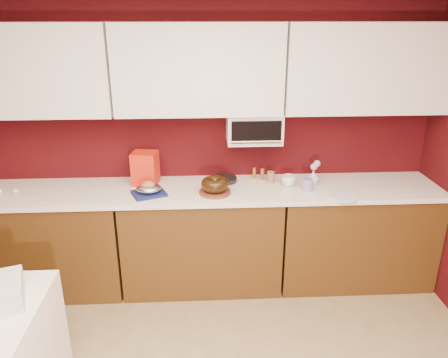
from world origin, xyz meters
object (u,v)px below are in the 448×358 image
object	(u,v)px
pandoro_box	(145,168)
blue_jar	(308,185)
bundt_cake	(215,184)
coffee_mug	(288,180)
toaster_oven	(254,127)
foil_ham_nest	(149,188)
flower_vase	(313,176)

from	to	relation	value
pandoro_box	blue_jar	world-z (taller)	pandoro_box
bundt_cake	pandoro_box	size ratio (longest dim) A/B	0.80
coffee_mug	blue_jar	distance (m)	0.18
bundt_cake	pandoro_box	world-z (taller)	pandoro_box
toaster_oven	blue_jar	bearing A→B (deg)	-30.76
bundt_cake	foil_ham_nest	size ratio (longest dim) A/B	1.10
toaster_oven	pandoro_box	bearing A→B (deg)	-178.69
toaster_oven	flower_vase	world-z (taller)	toaster_oven
flower_vase	foil_ham_nest	bearing A→B (deg)	-172.71
pandoro_box	flower_vase	size ratio (longest dim) A/B	2.18
blue_jar	flower_vase	size ratio (longest dim) A/B	0.79
foil_ham_nest	coffee_mug	world-z (taller)	coffee_mug
pandoro_box	blue_jar	size ratio (longest dim) A/B	2.76
bundt_cake	coffee_mug	xyz separation A→B (m)	(0.62, 0.13, -0.02)
bundt_cake	foil_ham_nest	bearing A→B (deg)	179.42
pandoro_box	blue_jar	distance (m)	1.36
bundt_cake	blue_jar	size ratio (longest dim) A/B	2.21
toaster_oven	flower_vase	xyz separation A→B (m)	(0.51, -0.09, -0.41)
bundt_cake	coffee_mug	distance (m)	0.63
bundt_cake	coffee_mug	bearing A→B (deg)	11.98
toaster_oven	pandoro_box	xyz separation A→B (m)	(-0.92, -0.02, -0.34)
foil_ham_nest	toaster_oven	bearing A→B (deg)	17.17
pandoro_box	coffee_mug	xyz separation A→B (m)	(1.20, -0.12, -0.08)
pandoro_box	foil_ham_nest	bearing A→B (deg)	-69.20
foil_ham_nest	coffee_mug	distance (m)	1.16
foil_ham_nest	flower_vase	world-z (taller)	flower_vase
bundt_cake	pandoro_box	bearing A→B (deg)	156.43
pandoro_box	flower_vase	distance (m)	1.42
toaster_oven	flower_vase	bearing A→B (deg)	-10.35
blue_jar	flower_vase	world-z (taller)	flower_vase
toaster_oven	bundt_cake	distance (m)	0.59
coffee_mug	blue_jar	xyz separation A→B (m)	(0.14, -0.11, -0.01)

